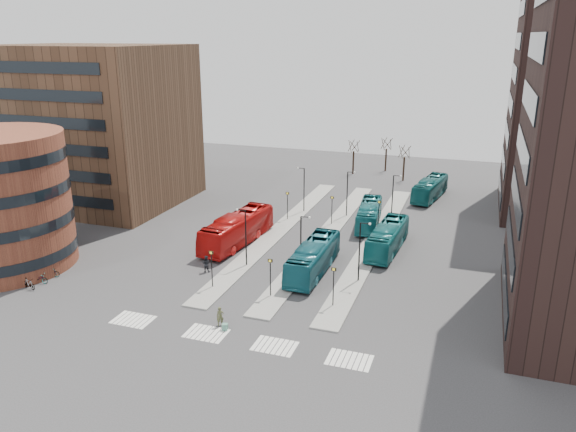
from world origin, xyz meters
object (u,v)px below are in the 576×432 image
(teal_bus_b, at_px, (369,215))
(commuter_b, at_px, (287,272))
(teal_bus_d, at_px, (430,188))
(bicycle_far, at_px, (50,272))
(commuter_a, at_px, (206,264))
(teal_bus_a, at_px, (313,258))
(bicycle_near, at_px, (39,278))
(red_bus, at_px, (237,229))
(commuter_c, at_px, (293,278))
(teal_bus_c, at_px, (388,238))
(traveller, at_px, (220,316))
(bicycle_mid, at_px, (29,284))
(suitcase, at_px, (225,327))

(teal_bus_b, height_order, commuter_b, teal_bus_b)
(teal_bus_d, distance_m, bicycle_far, 53.25)
(commuter_a, bearing_deg, commuter_b, -178.58)
(commuter_a, xyz_separation_m, bicycle_far, (-14.26, -6.34, -0.40))
(commuter_a, bearing_deg, teal_bus_a, -166.52)
(bicycle_near, bearing_deg, teal_bus_a, -75.51)
(red_bus, height_order, commuter_c, red_bus)
(bicycle_near, relative_size, bicycle_far, 1.04)
(teal_bus_c, relative_size, commuter_b, 6.98)
(teal_bus_b, distance_m, teal_bus_d, 16.44)
(red_bus, distance_m, traveller, 19.39)
(traveller, relative_size, bicycle_mid, 0.95)
(red_bus, height_order, commuter_b, red_bus)
(commuter_c, height_order, bicycle_far, commuter_c)
(bicycle_mid, bearing_deg, teal_bus_c, -43.83)
(traveller, bearing_deg, teal_bus_b, 48.05)
(teal_bus_a, height_order, commuter_a, teal_bus_a)
(teal_bus_c, bearing_deg, teal_bus_a, -122.38)
(traveller, relative_size, bicycle_far, 0.92)
(teal_bus_d, distance_m, commuter_b, 35.87)
(red_bus, height_order, bicycle_mid, red_bus)
(red_bus, relative_size, teal_bus_b, 1.21)
(red_bus, xyz_separation_m, commuter_a, (0.27, -8.49, -0.92))
(commuter_a, relative_size, bicycle_mid, 0.99)
(commuter_a, bearing_deg, traveller, 117.94)
(traveller, height_order, commuter_b, traveller)
(traveller, relative_size, bicycle_near, 0.88)
(commuter_a, bearing_deg, red_bus, -93.05)
(teal_bus_c, distance_m, bicycle_near, 36.78)
(teal_bus_d, height_order, commuter_c, teal_bus_d)
(suitcase, xyz_separation_m, red_bus, (-7.25, 18.79, 1.51))
(teal_bus_b, distance_m, commuter_a, 23.79)
(teal_bus_a, distance_m, commuter_a, 11.04)
(commuter_a, bearing_deg, bicycle_far, 19.06)
(commuter_a, distance_m, bicycle_mid, 17.02)
(teal_bus_d, height_order, bicycle_far, teal_bus_d)
(teal_bus_c, distance_m, traveller, 24.08)
(teal_bus_d, distance_m, traveller, 46.74)
(traveller, bearing_deg, red_bus, 80.45)
(teal_bus_c, xyz_separation_m, bicycle_mid, (-30.87, -21.29, -1.02))
(commuter_b, relative_size, bicycle_far, 0.87)
(teal_bus_b, relative_size, commuter_c, 6.59)
(teal_bus_c, height_order, commuter_b, teal_bus_c)
(teal_bus_c, bearing_deg, bicycle_near, -143.63)
(teal_bus_a, xyz_separation_m, commuter_c, (-0.94, -3.76, -0.80))
(red_bus, distance_m, commuter_a, 8.54)
(teal_bus_a, xyz_separation_m, teal_bus_d, (8.55, 31.76, -0.06))
(traveller, height_order, bicycle_near, traveller)
(teal_bus_c, distance_m, commuter_c, 14.21)
(teal_bus_b, height_order, bicycle_mid, teal_bus_b)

